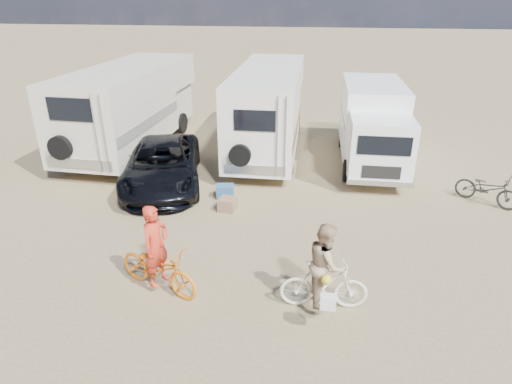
# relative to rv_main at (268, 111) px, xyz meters

# --- Properties ---
(ground) EXTENTS (140.00, 140.00, 0.00)m
(ground) POSITION_rel_rv_main_xyz_m (0.03, -7.34, -1.61)
(ground) COLOR #937E58
(ground) RESTS_ON ground
(rv_main) EXTENTS (2.39, 7.76, 3.21)m
(rv_main) POSITION_rel_rv_main_xyz_m (0.00, 0.00, 0.00)
(rv_main) COLOR white
(rv_main) RESTS_ON ground
(rv_left) EXTENTS (3.06, 7.91, 3.21)m
(rv_left) POSITION_rel_rv_main_xyz_m (-5.43, -0.47, -0.00)
(rv_left) COLOR silver
(rv_left) RESTS_ON ground
(box_truck) EXTENTS (2.15, 5.90, 2.81)m
(box_truck) POSITION_rel_rv_main_xyz_m (3.90, -0.94, -0.20)
(box_truck) COLOR white
(box_truck) RESTS_ON ground
(dark_suv) EXTENTS (3.59, 5.55, 1.42)m
(dark_suv) POSITION_rel_rv_main_xyz_m (-3.01, -3.85, -0.90)
(dark_suv) COLOR black
(dark_suv) RESTS_ON ground
(bike_man) EXTENTS (2.14, 1.42, 1.06)m
(bike_man) POSITION_rel_rv_main_xyz_m (-1.24, -9.27, -1.08)
(bike_man) COLOR orange
(bike_man) RESTS_ON ground
(bike_woman) EXTENTS (1.81, 0.62, 1.07)m
(bike_woman) POSITION_rel_rv_main_xyz_m (2.24, -9.36, -1.07)
(bike_woman) COLOR beige
(bike_woman) RESTS_ON ground
(rider_man) EXTENTS (0.65, 0.78, 1.81)m
(rider_man) POSITION_rel_rv_main_xyz_m (-1.24, -9.27, -0.70)
(rider_man) COLOR red
(rider_man) RESTS_ON ground
(rider_woman) EXTENTS (0.72, 0.89, 1.74)m
(rider_woman) POSITION_rel_rv_main_xyz_m (2.24, -9.36, -0.74)
(rider_woman) COLOR tan
(rider_woman) RESTS_ON ground
(bike_parked) EXTENTS (1.88, 1.58, 0.97)m
(bike_parked) POSITION_rel_rv_main_xyz_m (7.06, -3.85, -1.12)
(bike_parked) COLOR #272927
(bike_parked) RESTS_ON ground
(cooler) EXTENTS (0.58, 0.47, 0.42)m
(cooler) POSITION_rel_rv_main_xyz_m (-0.78, -4.58, -1.40)
(cooler) COLOR #2D5886
(cooler) RESTS_ON ground
(crate) EXTENTS (0.55, 0.55, 0.38)m
(crate) POSITION_rel_rv_main_xyz_m (-0.54, -5.41, -1.42)
(crate) COLOR #7F5F47
(crate) RESTS_ON ground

